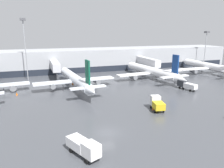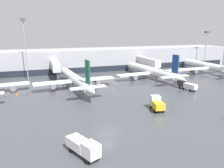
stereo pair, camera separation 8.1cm
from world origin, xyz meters
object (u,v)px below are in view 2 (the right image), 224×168
at_px(traffic_cone_3, 153,108).
at_px(service_truck_3, 83,146).
at_px(service_truck_1, 187,85).
at_px(traffic_cone_4, 17,94).
at_px(apron_light_mast_5, 24,33).
at_px(apron_light_mast_2, 207,39).
at_px(parked_jet_0, 75,79).
at_px(service_truck_2, 157,103).
at_px(traffic_cone_0, 73,83).
at_px(parked_jet_2, 152,71).
at_px(parked_jet_4, 210,67).

bearing_deg(traffic_cone_3, service_truck_3, -145.03).
bearing_deg(service_truck_1, traffic_cone_4, 63.10).
xyz_separation_m(traffic_cone_4, apron_light_mast_5, (2.50, 19.52, 15.79)).
bearing_deg(traffic_cone_3, apron_light_mast_2, 39.60).
distance_m(parked_jet_0, apron_light_mast_5, 26.29).
distance_m(service_truck_2, service_truck_3, 22.40).
xyz_separation_m(service_truck_3, traffic_cone_0, (5.45, 41.61, -1.10)).
height_order(parked_jet_0, service_truck_3, parked_jet_0).
bearing_deg(service_truck_2, parked_jet_0, 41.05).
distance_m(service_truck_3, apron_light_mast_5, 56.72).
bearing_deg(service_truck_3, traffic_cone_3, 101.62).
distance_m(apron_light_mast_2, apron_light_mast_5, 77.87).
bearing_deg(service_truck_1, traffic_cone_3, 109.04).
relative_size(traffic_cone_0, apron_light_mast_2, 0.04).
relative_size(traffic_cone_0, apron_light_mast_5, 0.03).
distance_m(service_truck_1, service_truck_3, 43.02).
bearing_deg(apron_light_mast_2, service_truck_3, -141.55).
relative_size(parked_jet_2, service_truck_2, 7.53).
height_order(parked_jet_2, traffic_cone_3, parked_jet_2).
xyz_separation_m(service_truck_3, traffic_cone_3, (18.01, 12.59, -1.10)).
height_order(parked_jet_2, traffic_cone_4, parked_jet_2).
relative_size(parked_jet_2, parked_jet_4, 1.01).
relative_size(parked_jet_2, traffic_cone_0, 48.83).
distance_m(traffic_cone_4, apron_light_mast_5, 25.23).
distance_m(parked_jet_4, apron_light_mast_2, 19.09).
distance_m(parked_jet_0, parked_jet_2, 29.06).
relative_size(service_truck_2, traffic_cone_0, 6.48).
bearing_deg(parked_jet_2, traffic_cone_3, 145.43).
xyz_separation_m(parked_jet_4, apron_light_mast_2, (8.87, 13.23, 10.51)).
bearing_deg(traffic_cone_3, parked_jet_4, 34.58).
bearing_deg(traffic_cone_4, traffic_cone_0, 23.34).
bearing_deg(parked_jet_0, parked_jet_4, -88.65).
relative_size(service_truck_3, apron_light_mast_5, 0.30).
relative_size(parked_jet_2, traffic_cone_3, 49.30).
height_order(service_truck_1, service_truck_2, service_truck_2).
distance_m(parked_jet_4, service_truck_2, 51.50).
height_order(traffic_cone_3, apron_light_mast_5, apron_light_mast_5).
relative_size(service_truck_2, apron_light_mast_2, 0.28).
height_order(service_truck_1, service_truck_3, service_truck_1).
distance_m(service_truck_1, apron_light_mast_2, 47.61).
height_order(parked_jet_2, parked_jet_4, parked_jet_2).
relative_size(parked_jet_0, parked_jet_2, 0.97).
height_order(service_truck_1, traffic_cone_0, service_truck_1).
bearing_deg(traffic_cone_0, apron_light_mast_5, 137.38).
relative_size(parked_jet_4, service_truck_1, 5.68).
distance_m(parked_jet_2, traffic_cone_0, 28.54).
height_order(traffic_cone_0, traffic_cone_3, traffic_cone_0).
bearing_deg(traffic_cone_4, apron_light_mast_5, 82.70).
xyz_separation_m(service_truck_1, traffic_cone_4, (-46.33, 10.55, -1.06)).
bearing_deg(parked_jet_4, service_truck_1, 126.95).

